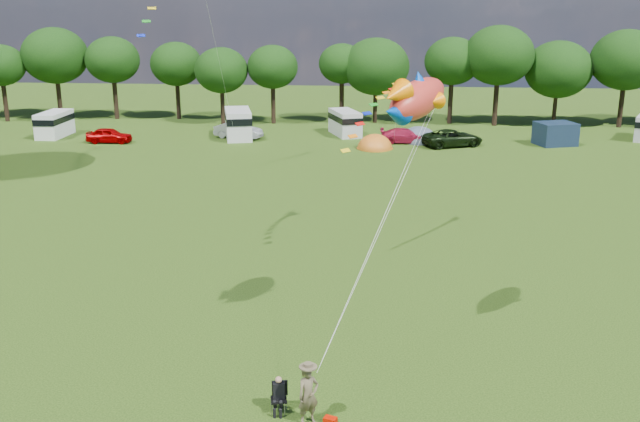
# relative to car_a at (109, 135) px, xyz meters

# --- Properties ---
(ground_plane) EXTENTS (180.00, 180.00, 0.00)m
(ground_plane) POSITION_rel_car_a_xyz_m (22.51, -41.98, -0.70)
(ground_plane) COLOR black
(ground_plane) RESTS_ON ground
(tree_line) EXTENTS (102.98, 10.98, 10.27)m
(tree_line) POSITION_rel_car_a_xyz_m (27.81, 13.01, 5.65)
(tree_line) COLOR black
(tree_line) RESTS_ON ground
(car_a) EXTENTS (4.26, 1.78, 1.40)m
(car_a) POSITION_rel_car_a_xyz_m (0.00, 0.00, 0.00)
(car_a) COLOR #A60001
(car_a) RESTS_ON ground
(car_b) EXTENTS (4.57, 2.72, 1.52)m
(car_b) POSITION_rel_car_a_xyz_m (11.38, 3.37, 0.06)
(car_b) COLOR #97999E
(car_b) RESTS_ON ground
(car_c) EXTENTS (4.49, 1.91, 1.34)m
(car_c) POSITION_rel_car_a_xyz_m (27.18, 2.30, -0.03)
(car_c) COLOR #B11A3C
(car_c) RESTS_ON ground
(car_d) EXTENTS (6.13, 4.51, 1.52)m
(car_d) POSITION_rel_car_a_xyz_m (31.35, 1.18, 0.06)
(car_d) COLOR black
(car_d) RESTS_ON ground
(campervan_a) EXTENTS (2.14, 4.88, 2.38)m
(campervan_a) POSITION_rel_car_a_xyz_m (-6.42, 2.71, 0.58)
(campervan_a) COLOR silver
(campervan_a) RESTS_ON ground
(campervan_b) EXTENTS (3.63, 5.91, 2.70)m
(campervan_b) POSITION_rel_car_a_xyz_m (11.35, 3.52, 0.75)
(campervan_b) COLOR silver
(campervan_b) RESTS_ON ground
(campervan_c) EXTENTS (3.64, 5.25, 2.37)m
(campervan_c) POSITION_rel_car_a_xyz_m (21.41, 6.02, 0.57)
(campervan_c) COLOR silver
(campervan_c) RESTS_ON ground
(tent_orange) EXTENTS (3.24, 3.55, 2.53)m
(tent_orange) POSITION_rel_car_a_xyz_m (24.42, -0.48, -0.68)
(tent_orange) COLOR orange
(tent_orange) RESTS_ON ground
(tent_greyblue) EXTENTS (3.68, 4.03, 2.74)m
(tent_greyblue) POSITION_rel_car_a_xyz_m (28.43, 3.25, -0.68)
(tent_greyblue) COLOR #495262
(tent_greyblue) RESTS_ON ground
(awning_navy) EXTENTS (3.93, 3.54, 2.04)m
(awning_navy) POSITION_rel_car_a_xyz_m (40.69, 2.66, 0.32)
(awning_navy) COLOR #15243A
(awning_navy) RESTS_ON ground
(kite_flyer) EXTENTS (0.83, 0.77, 1.91)m
(kite_flyer) POSITION_rel_car_a_xyz_m (23.00, -43.64, 0.25)
(kite_flyer) COLOR brown
(kite_flyer) RESTS_ON ground
(camp_chair) EXTENTS (0.60, 0.60, 1.25)m
(camp_chair) POSITION_rel_car_a_xyz_m (22.01, -43.07, 0.05)
(camp_chair) COLOR #99999E
(camp_chair) RESTS_ON ground
(kite_bag) EXTENTS (0.45, 0.37, 0.28)m
(kite_bag) POSITION_rel_car_a_xyz_m (23.69, -43.72, -0.56)
(kite_bag) COLOR #C61200
(kite_bag) RESTS_ON ground
(fish_kite) EXTENTS (2.88, 3.60, 1.98)m
(fish_kite) POSITION_rel_car_a_xyz_m (26.10, -38.11, 8.60)
(fish_kite) COLOR red
(fish_kite) RESTS_ON ground
(streamer_kite_c) EXTENTS (3.16, 4.98, 2.80)m
(streamer_kite_c) POSITION_rel_car_a_xyz_m (24.83, -27.18, 6.85)
(streamer_kite_c) COLOR #E8AC11
(streamer_kite_c) RESTS_ON ground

